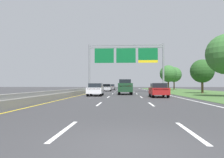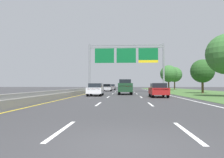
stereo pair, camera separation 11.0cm
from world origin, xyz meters
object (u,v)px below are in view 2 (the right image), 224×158
Objects in this scene: car_white_left_lane_sedan at (96,89)px; roadside_tree_far at (169,74)px; car_silver_left_lane_sedan at (107,87)px; car_gold_centre_lane_sedan at (125,87)px; overhead_sign_gantry at (126,58)px; roadside_tree_mid at (202,71)px; pickup_truck_darkgreen at (125,87)px; car_grey_left_lane_sedan at (112,87)px; car_red_right_lane_sedan at (158,90)px; roadside_tree_distant at (175,75)px.

roadside_tree_far reaches higher than car_white_left_lane_sedan.
car_gold_centre_lane_sedan is at bearing -22.31° from car_silver_left_lane_sedan.
roadside_tree_mid is (12.43, -6.67, -3.15)m from overhead_sign_gantry.
pickup_truck_darkgreen reaches higher than car_silver_left_lane_sedan.
car_white_left_lane_sedan and car_grey_left_lane_sedan have the same top height.
roadside_tree_far is (6.96, 29.10, 3.33)m from car_red_right_lane_sedan.
overhead_sign_gantry is at bearing 151.77° from roadside_tree_mid.
roadside_tree_far is (-1.97, 17.55, 0.51)m from roadside_tree_mid.
pickup_truck_darkgreen is 30.73m from car_grey_left_lane_sedan.
roadside_tree_distant reaches higher than car_white_left_lane_sedan.
pickup_truck_darkgreen is 24.64m from roadside_tree_far.
car_grey_left_lane_sedan is at bearing 101.58° from overhead_sign_gantry.
overhead_sign_gantry is at bearing -123.59° from roadside_tree_distant.
car_red_right_lane_sedan is (3.68, -32.89, 0.00)m from car_gold_centre_lane_sedan.
pickup_truck_darkgreen reaches higher than car_red_right_lane_sedan.
overhead_sign_gantry is 8.74m from car_silver_left_lane_sedan.
overhead_sign_gantry is 15.83m from car_gold_centre_lane_sedan.
roadside_tree_mid reaches higher than car_gold_centre_lane_sedan.
car_silver_left_lane_sedan is at bearing -0.77° from car_white_left_lane_sedan.
car_silver_left_lane_sedan is 20.39m from roadside_tree_mid.
car_red_right_lane_sedan is at bearing -103.45° from roadside_tree_far.
car_grey_left_lane_sedan is (-3.97, 19.40, -5.97)m from overhead_sign_gantry.
pickup_truck_darkgreen is 0.97× the size of roadside_tree_mid.
roadside_tree_distant is at bearing 70.24° from roadside_tree_far.
overhead_sign_gantry is 3.42× the size of car_silver_left_lane_sedan.
car_white_left_lane_sedan is at bearing -104.33° from overhead_sign_gantry.
overhead_sign_gantry is 19.50m from car_red_right_lane_sedan.
roadside_tree_distant is (3.81, 10.61, 0.29)m from roadside_tree_far.
roadside_tree_distant reaches higher than car_red_right_lane_sedan.
roadside_tree_distant is (14.27, 21.49, -2.35)m from overhead_sign_gantry.
pickup_truck_darkgreen is 0.82× the size of roadside_tree_distant.
car_red_right_lane_sedan is 14.87m from roadside_tree_mid.
car_silver_left_lane_sedan is 0.71× the size of roadside_tree_far.
car_silver_left_lane_sedan is at bearing 130.78° from overhead_sign_gantry.
car_white_left_lane_sedan is at bearing 173.60° from car_gold_centre_lane_sedan.
overhead_sign_gantry is 15.32m from roadside_tree_far.
car_silver_left_lane_sedan is 0.99× the size of car_white_left_lane_sedan.
roadside_tree_distant reaches higher than roadside_tree_far.
car_grey_left_lane_sedan is at bearing -0.98° from car_silver_left_lane_sedan.
roadside_tree_mid is (12.61, -21.33, 2.83)m from car_gold_centre_lane_sedan.
car_red_right_lane_sedan is (3.73, -7.12, -0.26)m from pickup_truck_darkgreen.
car_gold_centre_lane_sedan is at bearing -8.45° from car_white_left_lane_sedan.
car_silver_left_lane_sedan is at bearing -179.21° from car_grey_left_lane_sedan.
car_red_right_lane_sedan is at bearing -110.77° from car_white_left_lane_sedan.
car_red_right_lane_sedan is 38.36m from car_grey_left_lane_sedan.
pickup_truck_darkgreen is 1.23× the size of car_gold_centre_lane_sedan.
pickup_truck_darkgreen is at bearing -113.99° from roadside_tree_distant.
car_gold_centre_lane_sedan is 11.77m from roadside_tree_far.
car_gold_centre_lane_sedan is at bearing -0.77° from pickup_truck_darkgreen.
roadside_tree_distant is (18.25, 2.09, 3.62)m from car_grey_left_lane_sedan.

